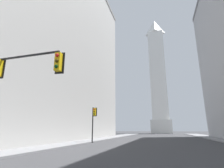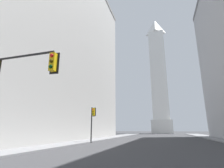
% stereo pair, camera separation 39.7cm
% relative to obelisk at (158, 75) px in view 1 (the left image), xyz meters
% --- Properties ---
extents(sidewalk_left, '(5.00, 103.61, 0.15)m').
position_rel_obelisk_xyz_m(sidewalk_left, '(-11.82, -55.26, -28.20)').
color(sidewalk_left, slate).
rests_on(sidewalk_left, ground_plane).
extents(building_left, '(29.23, 48.06, 39.25)m').
position_rel_obelisk_xyz_m(building_left, '(-27.08, -59.66, -8.64)').
color(building_left, '#B2AFAA').
rests_on(building_left, ground_plane).
extents(obelisk, '(9.38, 9.38, 59.49)m').
position_rel_obelisk_xyz_m(obelisk, '(0.00, 0.00, 0.00)').
color(obelisk, silver).
rests_on(obelisk, ground_plane).
extents(traffic_light_near_left, '(5.20, 0.51, 6.46)m').
position_rel_obelisk_xyz_m(traffic_light_near_left, '(-7.60, -78.72, -23.35)').
color(traffic_light_near_left, black).
rests_on(traffic_light_near_left, ground_plane).
extents(traffic_light_mid_left, '(0.80, 0.53, 5.23)m').
position_rel_obelisk_xyz_m(traffic_light_mid_left, '(-9.16, -61.62, -24.82)').
color(traffic_light_mid_left, black).
rests_on(traffic_light_mid_left, ground_plane).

